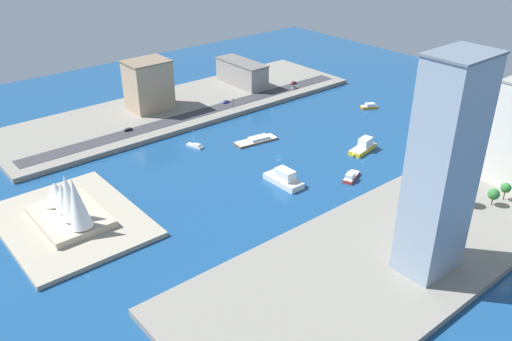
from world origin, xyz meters
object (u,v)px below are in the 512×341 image
(ferry_yellow_fast, at_px, (363,146))
(apartment_midrise_tan, at_px, (148,85))
(tugboat_red, at_px, (351,176))
(suv_black, at_px, (128,129))
(traffic_light_waterfront, at_px, (233,102))
(ferry_white_commuter, at_px, (284,178))
(tower_tall_glass, at_px, (443,169))
(pickup_red, at_px, (293,83))
(hatchback_blue, at_px, (226,102))
(sedan_silver, at_px, (295,87))
(carpark_squat_concrete, at_px, (242,73))
(barge_flat_brown, at_px, (257,140))
(opera_landmark, at_px, (68,204))
(water_taxi_orange, at_px, (369,106))
(sailboat_small_white, at_px, (195,146))

(ferry_yellow_fast, distance_m, apartment_midrise_tan, 139.81)
(tugboat_red, bearing_deg, suv_black, 26.52)
(ferry_yellow_fast, bearing_deg, traffic_light_waterfront, 12.43)
(tugboat_red, bearing_deg, ferry_white_commuter, 58.32)
(tower_tall_glass, xyz_separation_m, suv_black, (184.37, 25.47, -39.26))
(pickup_red, bearing_deg, traffic_light_waterfront, 99.90)
(ferry_white_commuter, xyz_separation_m, hatchback_blue, (101.25, -40.90, 0.83))
(sedan_silver, bearing_deg, carpark_squat_concrete, 35.18)
(barge_flat_brown, bearing_deg, ferry_yellow_fast, -141.28)
(tugboat_red, height_order, pickup_red, pickup_red)
(apartment_midrise_tan, relative_size, suv_black, 6.55)
(ferry_yellow_fast, xyz_separation_m, barge_flat_brown, (46.50, 37.28, -1.49))
(sedan_silver, xyz_separation_m, opera_landmark, (-61.91, 189.22, 6.37))
(ferry_white_commuter, bearing_deg, water_taxi_orange, -70.51)
(sailboat_small_white, bearing_deg, tugboat_red, -154.20)
(carpark_squat_concrete, bearing_deg, ferry_yellow_fast, 173.42)
(ferry_yellow_fast, height_order, apartment_midrise_tan, apartment_midrise_tan)
(ferry_yellow_fast, xyz_separation_m, sedan_silver, (93.70, -36.69, 1.19))
(tugboat_red, xyz_separation_m, suv_black, (118.47, 59.13, 2.30))
(ferry_white_commuter, xyz_separation_m, sailboat_small_white, (62.25, 9.83, -1.90))
(ferry_white_commuter, bearing_deg, ferry_yellow_fast, -90.23)
(ferry_yellow_fast, xyz_separation_m, ferry_white_commuter, (0.24, 58.78, 0.39))
(hatchback_blue, bearing_deg, apartment_midrise_tan, 61.14)
(traffic_light_waterfront, height_order, opera_landmark, opera_landmark)
(barge_flat_brown, height_order, traffic_light_waterfront, traffic_light_waterfront)
(ferry_yellow_fast, distance_m, tugboat_red, 34.71)
(carpark_squat_concrete, relative_size, suv_black, 8.98)
(barge_flat_brown, relative_size, suv_black, 5.57)
(ferry_white_commuter, distance_m, carpark_squat_concrete, 145.13)
(barge_flat_brown, relative_size, sailboat_small_white, 2.43)
(ferry_yellow_fast, height_order, sedan_silver, ferry_yellow_fast)
(barge_flat_brown, relative_size, traffic_light_waterfront, 4.07)
(sedan_silver, bearing_deg, traffic_light_waterfront, 93.01)
(ferry_yellow_fast, height_order, barge_flat_brown, ferry_yellow_fast)
(ferry_yellow_fast, bearing_deg, tugboat_red, 120.46)
(ferry_white_commuter, height_order, suv_black, ferry_white_commuter)
(barge_flat_brown, relative_size, opera_landmark, 0.71)
(ferry_white_commuter, distance_m, water_taxi_orange, 118.66)
(ferry_yellow_fast, bearing_deg, opera_landmark, 78.23)
(ferry_yellow_fast, xyz_separation_m, suv_black, (100.89, 89.03, 1.24))
(apartment_midrise_tan, xyz_separation_m, suv_black, (-24.12, 28.48, -14.67))
(water_taxi_orange, xyz_separation_m, apartment_midrise_tan, (85.20, 113.62, 17.02))
(ferry_white_commuter, distance_m, sedan_silver, 133.60)
(ferry_yellow_fast, height_order, hatchback_blue, ferry_yellow_fast)
(hatchback_blue, bearing_deg, barge_flat_brown, 160.56)
(water_taxi_orange, distance_m, hatchback_blue, 94.04)
(apartment_midrise_tan, distance_m, sedan_silver, 103.21)
(apartment_midrise_tan, bearing_deg, ferry_yellow_fast, -154.16)
(apartment_midrise_tan, relative_size, hatchback_blue, 6.18)
(water_taxi_orange, bearing_deg, ferry_yellow_fast, 126.88)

